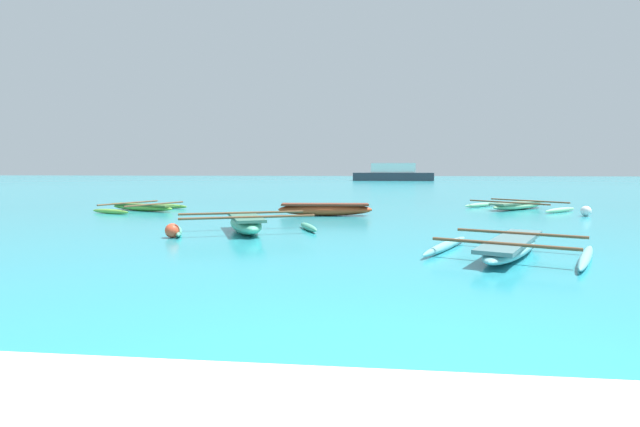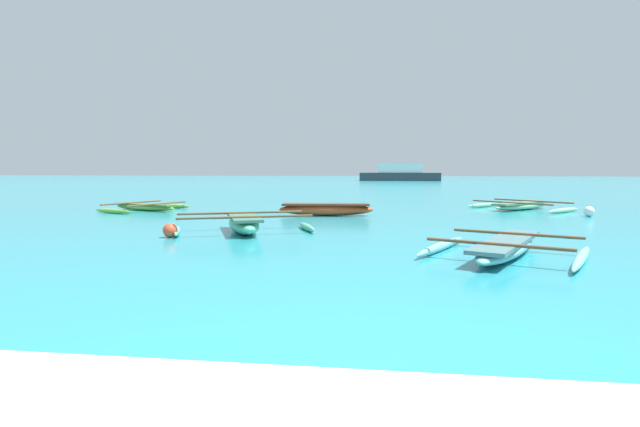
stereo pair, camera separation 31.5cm
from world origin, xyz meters
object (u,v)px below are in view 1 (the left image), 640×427
Objects in this scene: distant_ferry at (393,174)px; moored_boat_4 at (325,209)px; mooring_buoy_1 at (172,231)px; moored_boat_0 at (518,205)px; moored_boat_1 at (142,207)px; mooring_buoy_0 at (586,211)px; moored_boat_2 at (511,247)px; moored_boat_3 at (246,224)px.

moored_boat_4 is at bearing -94.27° from distant_ferry.
mooring_buoy_1 is 0.03× the size of distant_ferry.
moored_boat_1 is (-16.78, -2.71, -0.02)m from moored_boat_0.
moored_boat_4 is 10.27m from mooring_buoy_0.
moored_boat_0 is 9.40m from moored_boat_4.
moored_boat_2 is (-3.51, -12.63, 0.01)m from moored_boat_0.
moored_boat_2 is at bearing 42.80° from moored_boat_3.
moored_boat_4 is (8.31, -1.37, 0.11)m from moored_boat_1.
moored_boat_3 reaches higher than mooring_buoy_1.
moored_boat_3 is at bearing -95.50° from distant_ferry.
distant_ferry is (-0.66, 66.09, 0.89)m from moored_boat_2.
mooring_buoy_1 is (-8.39, 1.79, 0.01)m from moored_boat_2.
mooring_buoy_1 is at bearing -96.86° from distant_ferry.
moored_boat_0 is 53.62m from distant_ferry.
mooring_buoy_0 is at bearing 20.56° from moored_boat_1.
mooring_buoy_1 is (-3.44, -6.76, -0.07)m from moored_boat_4.
mooring_buoy_1 is (-13.66, -7.77, -0.00)m from mooring_buoy_0.
moored_boat_2 is at bearing -15.12° from moored_boat_1.
moored_boat_0 reaches higher than moored_boat_1.
mooring_buoy_0 is 0.03× the size of distant_ferry.
mooring_buoy_0 is at bearing -106.05° from moored_boat_0.
moored_boat_3 is 0.36× the size of distant_ferry.
distant_ferry reaches higher than mooring_buoy_1.
moored_boat_0 is 1.16× the size of moored_boat_1.
mooring_buoy_0 reaches higher than mooring_buoy_1.
moored_boat_1 is at bearing 143.47° from moored_boat_0.
moored_boat_2 is at bearing -64.49° from moored_boat_4.
moored_boat_4 is 9.57× the size of mooring_buoy_1.
moored_boat_2 is 66.09m from distant_ferry.
distant_ferry is (7.73, 64.29, 0.89)m from mooring_buoy_1.
moored_boat_3 is 63.26m from distant_ferry.
moored_boat_3 is at bearing -112.56° from moored_boat_4.
moored_boat_2 is 10.36× the size of mooring_buoy_1.
moored_boat_3 is at bearing 177.19° from moored_boat_0.
distant_ferry is at bearing 152.24° from moored_boat_3.
moored_boat_0 is 16.10m from mooring_buoy_1.
mooring_buoy_1 is at bearing -121.53° from moored_boat_4.
moored_boat_4 is 9.35× the size of mooring_buoy_0.
distant_ferry reaches higher than moored_boat_4.
moored_boat_2 reaches higher than moored_boat_1.
moored_boat_2 reaches higher than moored_boat_0.
moored_boat_1 is 10.07× the size of mooring_buoy_0.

